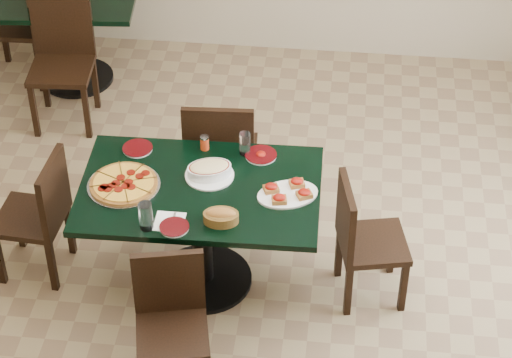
# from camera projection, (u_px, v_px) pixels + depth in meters

# --- Properties ---
(floor) EXTENTS (5.50, 5.50, 0.00)m
(floor) POSITION_uv_depth(u_px,v_px,m) (245.00, 280.00, 6.21)
(floor) COLOR olive
(floor) RESTS_ON ground
(main_table) EXTENTS (1.41, 0.92, 0.75)m
(main_table) POSITION_uv_depth(u_px,v_px,m) (201.00, 211.00, 5.85)
(main_table) COLOR black
(main_table) RESTS_ON floor
(back_table) EXTENTS (1.10, 0.84, 0.75)m
(back_table) POSITION_uv_depth(u_px,v_px,m) (70.00, 22.00, 7.63)
(back_table) COLOR black
(back_table) RESTS_ON floor
(chair_far) EXTENTS (0.47, 0.47, 0.95)m
(chair_far) POSITION_uv_depth(u_px,v_px,m) (220.00, 153.00, 6.34)
(chair_far) COLOR black
(chair_far) RESTS_ON floor
(chair_near) EXTENTS (0.46, 0.46, 0.82)m
(chair_near) POSITION_uv_depth(u_px,v_px,m) (171.00, 316.00, 5.36)
(chair_near) COLOR black
(chair_near) RESTS_ON floor
(chair_right) EXTENTS (0.46, 0.46, 0.84)m
(chair_right) POSITION_uv_depth(u_px,v_px,m) (361.00, 236.00, 5.83)
(chair_right) COLOR black
(chair_right) RESTS_ON floor
(chair_left) EXTENTS (0.42, 0.42, 0.85)m
(chair_left) POSITION_uv_depth(u_px,v_px,m) (41.00, 211.00, 6.00)
(chair_left) COLOR black
(chair_left) RESTS_ON floor
(back_chair_near) EXTENTS (0.47, 0.47, 0.95)m
(back_chair_near) POSITION_uv_depth(u_px,v_px,m) (62.00, 54.00, 7.25)
(back_chair_near) COLOR black
(back_chair_near) RESTS_ON floor
(back_chair_left) EXTENTS (0.46, 0.46, 0.96)m
(back_chair_left) POSITION_uv_depth(u_px,v_px,m) (27.00, 16.00, 7.66)
(back_chair_left) COLOR black
(back_chair_left) RESTS_ON floor
(pepperoni_pizza) EXTENTS (0.42, 0.42, 0.04)m
(pepperoni_pizza) POSITION_uv_depth(u_px,v_px,m) (124.00, 184.00, 5.73)
(pepperoni_pizza) COLOR #B1B1B8
(pepperoni_pizza) RESTS_ON main_table
(lasagna_casserole) EXTENTS (0.30, 0.29, 0.09)m
(lasagna_casserole) POSITION_uv_depth(u_px,v_px,m) (209.00, 170.00, 5.79)
(lasagna_casserole) COLOR white
(lasagna_casserole) RESTS_ON main_table
(bread_basket) EXTENTS (0.21, 0.15, 0.09)m
(bread_basket) POSITION_uv_depth(u_px,v_px,m) (221.00, 216.00, 5.48)
(bread_basket) COLOR brown
(bread_basket) RESTS_ON main_table
(bruschetta_platter) EXTENTS (0.42, 0.36, 0.05)m
(bruschetta_platter) POSITION_uv_depth(u_px,v_px,m) (288.00, 192.00, 5.66)
(bruschetta_platter) COLOR white
(bruschetta_platter) RESTS_ON main_table
(side_plate_near) EXTENTS (0.17, 0.17, 0.02)m
(side_plate_near) POSITION_uv_depth(u_px,v_px,m) (174.00, 227.00, 5.46)
(side_plate_near) COLOR white
(side_plate_near) RESTS_ON main_table
(side_plate_far_r) EXTENTS (0.19, 0.19, 0.03)m
(side_plate_far_r) POSITION_uv_depth(u_px,v_px,m) (261.00, 155.00, 5.96)
(side_plate_far_r) COLOR white
(side_plate_far_r) RESTS_ON main_table
(side_plate_far_l) EXTENTS (0.18, 0.18, 0.02)m
(side_plate_far_l) POSITION_uv_depth(u_px,v_px,m) (138.00, 148.00, 6.01)
(side_plate_far_l) COLOR white
(side_plate_far_l) RESTS_ON main_table
(napkin_setting) EXTENTS (0.16, 0.16, 0.01)m
(napkin_setting) POSITION_uv_depth(u_px,v_px,m) (170.00, 222.00, 5.50)
(napkin_setting) COLOR white
(napkin_setting) RESTS_ON main_table
(water_glass_a) EXTENTS (0.07, 0.07, 0.14)m
(water_glass_a) POSITION_uv_depth(u_px,v_px,m) (245.00, 144.00, 5.94)
(water_glass_a) COLOR white
(water_glass_a) RESTS_ON main_table
(water_glass_b) EXTENTS (0.08, 0.08, 0.17)m
(water_glass_b) POSITION_uv_depth(u_px,v_px,m) (146.00, 216.00, 5.41)
(water_glass_b) COLOR white
(water_glass_b) RESTS_ON main_table
(pepper_shaker) EXTENTS (0.05, 0.05, 0.09)m
(pepper_shaker) POSITION_uv_depth(u_px,v_px,m) (205.00, 143.00, 5.99)
(pepper_shaker) COLOR #CB4815
(pepper_shaker) RESTS_ON main_table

